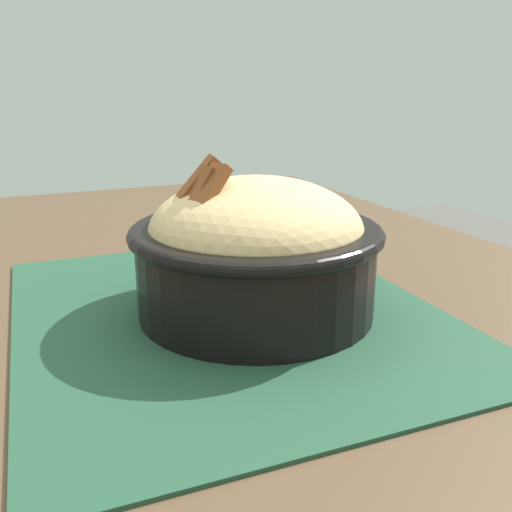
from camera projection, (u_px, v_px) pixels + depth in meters
name	position (u px, v px, depth m)	size (l,w,h in m)	color
table	(228.00, 381.00, 0.52)	(1.27, 0.78, 0.75)	#4C3826
placemat	(229.00, 310.00, 0.50)	(0.41, 0.35, 0.00)	#1E422D
bowl	(256.00, 249.00, 0.48)	(0.24, 0.24, 0.14)	black
fork	(209.00, 279.00, 0.56)	(0.04, 0.13, 0.00)	silver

